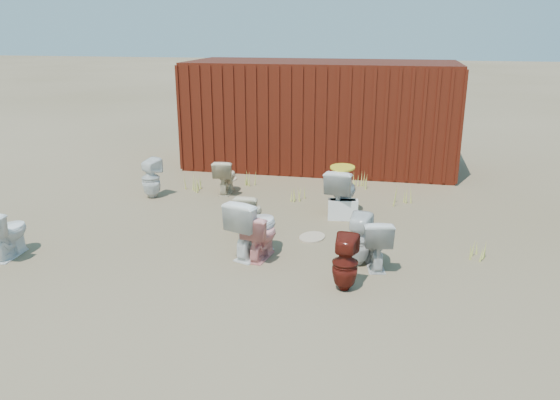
% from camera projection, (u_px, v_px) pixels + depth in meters
% --- Properties ---
extents(ground, '(100.00, 100.00, 0.00)m').
position_uv_depth(ground, '(272.00, 247.00, 8.14)').
color(ground, brown).
rests_on(ground, ground).
extents(shipping_container, '(6.00, 2.40, 2.40)m').
position_uv_depth(shipping_container, '(321.00, 115.00, 12.62)').
color(shipping_container, '#501D0D').
rests_on(shipping_container, ground).
extents(toilet_front_a, '(0.45, 0.74, 0.73)m').
position_uv_depth(toilet_front_a, '(6.00, 232.00, 7.71)').
color(toilet_front_a, white).
rests_on(toilet_front_a, ground).
extents(toilet_front_pink, '(0.48, 0.71, 0.67)m').
position_uv_depth(toilet_front_pink, '(261.00, 235.00, 7.67)').
color(toilet_front_pink, pink).
rests_on(toilet_front_pink, ground).
extents(toilet_front_c, '(0.74, 0.96, 0.86)m').
position_uv_depth(toilet_front_c, '(254.00, 227.00, 7.73)').
color(toilet_front_c, white).
rests_on(toilet_front_c, ground).
extents(toilet_front_maroon, '(0.35, 0.36, 0.71)m').
position_uv_depth(toilet_front_maroon, '(345.00, 263.00, 6.72)').
color(toilet_front_maroon, '#5D170F').
rests_on(toilet_front_maroon, ground).
extents(toilet_front_e, '(0.52, 0.75, 0.70)m').
position_uv_depth(toilet_front_e, '(375.00, 242.00, 7.39)').
color(toilet_front_e, silver).
rests_on(toilet_front_e, ground).
extents(toilet_back_a, '(0.45, 0.45, 0.77)m').
position_uv_depth(toilet_back_a, '(151.00, 178.00, 10.39)').
color(toilet_back_a, white).
rests_on(toilet_back_a, ground).
extents(toilet_back_beige_left, '(0.41, 0.68, 0.68)m').
position_uv_depth(toilet_back_beige_left, '(225.00, 176.00, 10.68)').
color(toilet_back_beige_left, beige).
rests_on(toilet_back_beige_left, ground).
extents(toilet_back_beige_right, '(0.37, 0.65, 0.66)m').
position_uv_depth(toilet_back_beige_right, '(250.00, 213.00, 8.60)').
color(toilet_back_beige_right, beige).
rests_on(toilet_back_beige_right, ground).
extents(toilet_back_yellowlid, '(0.58, 0.88, 0.84)m').
position_uv_depth(toilet_back_yellowlid, '(342.00, 192.00, 9.42)').
color(toilet_back_yellowlid, silver).
rests_on(toilet_back_yellowlid, ground).
extents(toilet_back_e, '(0.39, 0.39, 0.73)m').
position_uv_depth(toilet_back_e, '(359.00, 240.00, 7.44)').
color(toilet_back_e, silver).
rests_on(toilet_back_e, ground).
extents(yellow_lid, '(0.42, 0.53, 0.02)m').
position_uv_depth(yellow_lid, '(343.00, 167.00, 9.29)').
color(yellow_lid, gold).
rests_on(yellow_lid, toilet_back_yellowlid).
extents(loose_tank, '(0.52, 0.26, 0.35)m').
position_uv_depth(loose_tank, '(343.00, 210.00, 9.26)').
color(loose_tank, white).
rests_on(loose_tank, ground).
extents(loose_lid_near, '(0.50, 0.58, 0.02)m').
position_uv_depth(loose_lid_near, '(312.00, 237.00, 8.48)').
color(loose_lid_near, tan).
rests_on(loose_lid_near, ground).
extents(loose_lid_far, '(0.42, 0.51, 0.02)m').
position_uv_depth(loose_lid_far, '(228.00, 179.00, 11.74)').
color(loose_lid_far, '#C9B491').
rests_on(loose_lid_far, ground).
extents(weed_clump_a, '(0.36, 0.36, 0.31)m').
position_uv_depth(weed_clump_a, '(193.00, 183.00, 10.94)').
color(weed_clump_a, '#B8B94A').
rests_on(weed_clump_a, ground).
extents(weed_clump_b, '(0.32, 0.32, 0.30)m').
position_uv_depth(weed_clump_b, '(301.00, 192.00, 10.30)').
color(weed_clump_b, '#B8B94A').
rests_on(weed_clump_b, ground).
extents(weed_clump_c, '(0.36, 0.36, 0.33)m').
position_uv_depth(weed_clump_c, '(403.00, 197.00, 10.00)').
color(weed_clump_c, '#B8B94A').
rests_on(weed_clump_c, ground).
extents(weed_clump_d, '(0.30, 0.30, 0.29)m').
position_uv_depth(weed_clump_d, '(250.00, 179.00, 11.21)').
color(weed_clump_d, '#B8B94A').
rests_on(weed_clump_d, ground).
extents(weed_clump_e, '(0.34, 0.34, 0.31)m').
position_uv_depth(weed_clump_e, '(360.00, 180.00, 11.08)').
color(weed_clump_e, '#B8B94A').
rests_on(weed_clump_e, ground).
extents(weed_clump_f, '(0.28, 0.28, 0.24)m').
position_uv_depth(weed_clump_f, '(476.00, 250.00, 7.73)').
color(weed_clump_f, '#B8B94A').
rests_on(weed_clump_f, ground).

